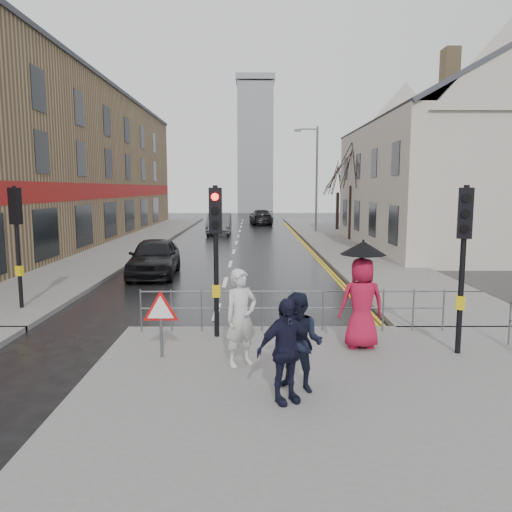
{
  "coord_description": "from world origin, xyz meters",
  "views": [
    {
      "loc": [
        1.0,
        -10.79,
        3.48
      ],
      "look_at": [
        1.11,
        3.07,
        1.59
      ],
      "focal_mm": 35.0,
      "sensor_mm": 36.0,
      "label": 1
    }
  ],
  "objects_px": {
    "pedestrian_d": "(285,351)",
    "pedestrian_b": "(300,342)",
    "car_parked": "(154,257)",
    "pedestrian_a": "(241,318)",
    "car_mid": "(219,224)",
    "pedestrian_with_umbrella": "(362,293)"
  },
  "relations": [
    {
      "from": "pedestrian_d",
      "to": "pedestrian_b",
      "type": "bearing_deg",
      "value": 32.78
    },
    {
      "from": "pedestrian_b",
      "to": "car_parked",
      "type": "bearing_deg",
      "value": 135.9
    },
    {
      "from": "pedestrian_b",
      "to": "pedestrian_a",
      "type": "bearing_deg",
      "value": 152.9
    },
    {
      "from": "car_parked",
      "to": "car_mid",
      "type": "distance_m",
      "value": 18.11
    },
    {
      "from": "pedestrian_with_umbrella",
      "to": "car_parked",
      "type": "distance_m",
      "value": 11.36
    },
    {
      "from": "pedestrian_with_umbrella",
      "to": "car_parked",
      "type": "relative_size",
      "value": 0.51
    },
    {
      "from": "pedestrian_with_umbrella",
      "to": "pedestrian_b",
      "type": "bearing_deg",
      "value": -123.76
    },
    {
      "from": "car_parked",
      "to": "pedestrian_b",
      "type": "bearing_deg",
      "value": -71.03
    },
    {
      "from": "pedestrian_d",
      "to": "car_parked",
      "type": "bearing_deg",
      "value": 84.44
    },
    {
      "from": "pedestrian_a",
      "to": "pedestrian_with_umbrella",
      "type": "xyz_separation_m",
      "value": [
        2.5,
        1.03,
        0.26
      ]
    },
    {
      "from": "pedestrian_with_umbrella",
      "to": "car_mid",
      "type": "height_order",
      "value": "pedestrian_with_umbrella"
    },
    {
      "from": "pedestrian_a",
      "to": "car_parked",
      "type": "relative_size",
      "value": 0.41
    },
    {
      "from": "pedestrian_b",
      "to": "car_mid",
      "type": "distance_m",
      "value": 30.01
    },
    {
      "from": "pedestrian_a",
      "to": "pedestrian_d",
      "type": "xyz_separation_m",
      "value": [
        0.72,
        -1.66,
        -0.09
      ]
    },
    {
      "from": "pedestrian_b",
      "to": "car_parked",
      "type": "height_order",
      "value": "pedestrian_b"
    },
    {
      "from": "car_mid",
      "to": "pedestrian_d",
      "type": "bearing_deg",
      "value": -84.68
    },
    {
      "from": "pedestrian_b",
      "to": "car_mid",
      "type": "bearing_deg",
      "value": 120.51
    },
    {
      "from": "pedestrian_a",
      "to": "car_parked",
      "type": "bearing_deg",
      "value": 75.32
    },
    {
      "from": "car_parked",
      "to": "pedestrian_with_umbrella",
      "type": "bearing_deg",
      "value": -59.64
    },
    {
      "from": "pedestrian_b",
      "to": "car_mid",
      "type": "height_order",
      "value": "pedestrian_b"
    },
    {
      "from": "pedestrian_with_umbrella",
      "to": "pedestrian_d",
      "type": "distance_m",
      "value": 3.24
    },
    {
      "from": "pedestrian_b",
      "to": "pedestrian_with_umbrella",
      "type": "relative_size",
      "value": 0.73
    }
  ]
}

